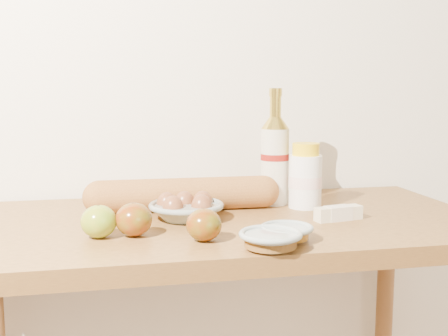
{
  "coord_description": "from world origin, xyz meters",
  "views": [
    {
      "loc": [
        -0.25,
        -0.04,
        1.2
      ],
      "look_at": [
        0.0,
        1.15,
        1.02
      ],
      "focal_mm": 45.0,
      "sensor_mm": 36.0,
      "label": 1
    }
  ],
  "objects": [
    {
      "name": "egg_bowl",
      "position": [
        -0.08,
        1.19,
        0.92
      ],
      "size": [
        0.17,
        0.17,
        0.06
      ],
      "rotation": [
        0.0,
        0.0,
        -0.01
      ],
      "color": "gray",
      "rests_on": "table"
    },
    {
      "name": "apple_yellowgreen",
      "position": [
        -0.27,
        1.07,
        0.93
      ],
      "size": [
        0.09,
        0.09,
        0.07
      ],
      "rotation": [
        0.0,
        0.0,
        -0.36
      ],
      "color": "#A69721",
      "rests_on": "table"
    },
    {
      "name": "cream_bottle",
      "position": [
        0.23,
        1.25,
        0.97
      ],
      "size": [
        0.09,
        0.09,
        0.16
      ],
      "rotation": [
        0.0,
        0.0,
        0.15
      ],
      "color": "white",
      "rests_on": "table"
    },
    {
      "name": "bourbon_bottle",
      "position": [
        0.16,
        1.31,
        1.02
      ],
      "size": [
        0.07,
        0.07,
        0.29
      ],
      "rotation": [
        0.0,
        0.0,
        0.04
      ],
      "color": "beige",
      "rests_on": "table"
    },
    {
      "name": "table",
      "position": [
        0.0,
        1.18,
        0.78
      ],
      "size": [
        1.2,
        0.6,
        0.9
      ],
      "color": "olive",
      "rests_on": "ground"
    },
    {
      "name": "apple_redgreen_right",
      "position": [
        -0.07,
        1.0,
        0.93
      ],
      "size": [
        0.09,
        0.09,
        0.06
      ],
      "rotation": [
        0.0,
        0.0,
        -0.39
      ],
      "color": "#8E0B07",
      "rests_on": "table"
    },
    {
      "name": "apple_redgreen_front",
      "position": [
        -0.2,
        1.07,
        0.93
      ],
      "size": [
        0.08,
        0.08,
        0.07
      ],
      "rotation": [
        0.0,
        0.0,
        -0.05
      ],
      "color": "#900709",
      "rests_on": "table"
    },
    {
      "name": "syrup_bowl",
      "position": [
        0.09,
        0.97,
        0.92
      ],
      "size": [
        0.13,
        0.13,
        0.03
      ],
      "rotation": [
        0.0,
        0.0,
        0.22
      ],
      "color": "#95A39E",
      "rests_on": "table"
    },
    {
      "name": "baguette",
      "position": [
        -0.07,
        1.28,
        0.94
      ],
      "size": [
        0.48,
        0.09,
        0.08
      ],
      "rotation": [
        0.0,
        0.0,
        -0.02
      ],
      "color": "#AC7034",
      "rests_on": "table"
    },
    {
      "name": "butter_stick",
      "position": [
        0.25,
        1.11,
        0.92
      ],
      "size": [
        0.11,
        0.05,
        0.03
      ],
      "rotation": [
        0.0,
        0.0,
        0.19
      ],
      "color": "beige",
      "rests_on": "table"
    },
    {
      "name": "sugar_bowl",
      "position": [
        0.04,
        0.92,
        0.92
      ],
      "size": [
        0.14,
        0.14,
        0.03
      ],
      "rotation": [
        0.0,
        0.0,
        -0.26
      ],
      "color": "#99A7A2",
      "rests_on": "table"
    },
    {
      "name": "back_wall",
      "position": [
        0.0,
        1.51,
        1.3
      ],
      "size": [
        3.5,
        0.02,
        2.6
      ],
      "primitive_type": "cube",
      "color": "white",
      "rests_on": "ground"
    }
  ]
}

